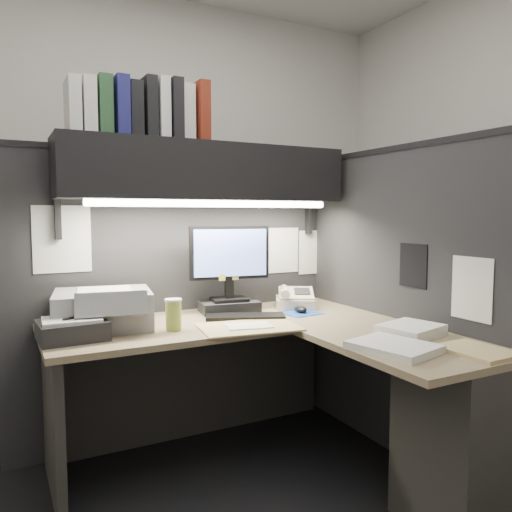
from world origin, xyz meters
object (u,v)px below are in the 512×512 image
desk (332,399)px  printer (103,309)px  overhead_shelf (206,173)px  telephone (295,300)px  notebook_stack (72,330)px  coffee_cup (173,316)px  keyboard (245,317)px  monitor (229,278)px

desk → printer: size_ratio=3.83×
printer → overhead_shelf: bearing=18.8°
telephone → notebook_stack: size_ratio=0.82×
coffee_cup → notebook_stack: size_ratio=0.50×
desk → coffee_cup: bearing=143.2°
keyboard → coffee_cup: (-0.42, -0.08, 0.06)m
telephone → notebook_stack: bearing=-142.4°
keyboard → coffee_cup: bearing=-146.6°
overhead_shelf → printer: 0.90m
keyboard → notebook_stack: bearing=-154.5°
monitor → keyboard: monitor is taller
printer → coffee_cup: bearing=-27.3°
overhead_shelf → monitor: 0.59m
desk → printer: printer is taller
overhead_shelf → telephone: bearing=-7.9°
overhead_shelf → notebook_stack: bearing=-159.9°
overhead_shelf → monitor: size_ratio=3.22×
printer → notebook_stack: printer is taller
desk → coffee_cup: 0.82m
desk → notebook_stack: size_ratio=6.09×
keyboard → notebook_stack: (-0.86, -0.05, 0.03)m
monitor → overhead_shelf: bearing=174.0°
desk → printer: bearing=143.2°
keyboard → coffee_cup: coffee_cup is taller
desk → printer: 1.16m
desk → keyboard: 0.63m
telephone → printer: size_ratio=0.52×
monitor → keyboard: (0.00, -0.19, -0.18)m
desk → overhead_shelf: size_ratio=1.10×
overhead_shelf → notebook_stack: (-0.74, -0.27, -0.73)m
overhead_shelf → printer: (-0.58, -0.10, -0.68)m
coffee_cup → printer: size_ratio=0.31×
desk → telephone: 0.79m
telephone → coffee_cup: coffee_cup is taller
telephone → coffee_cup: bearing=-135.3°
coffee_cup → printer: 0.35m
coffee_cup → telephone: bearing=15.9°
overhead_shelf → monitor: overhead_shelf is taller
desk → monitor: (-0.18, 0.72, 0.48)m
monitor → printer: monitor is taller
telephone → printer: bearing=-150.1°
coffee_cup → notebook_stack: 0.45m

